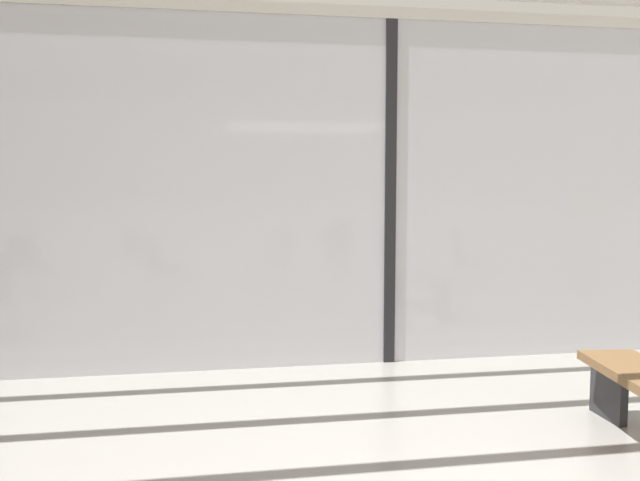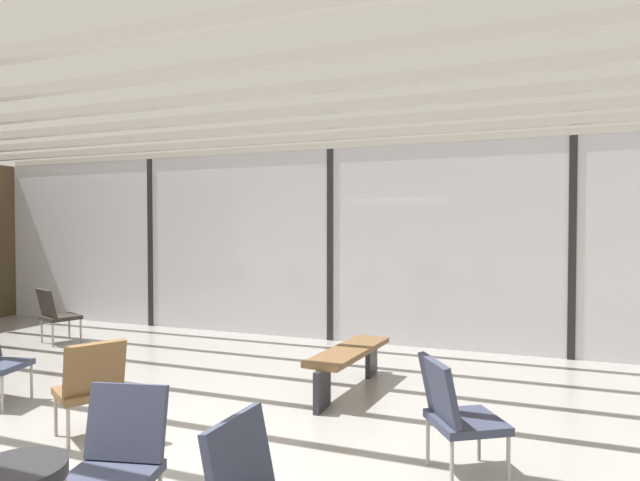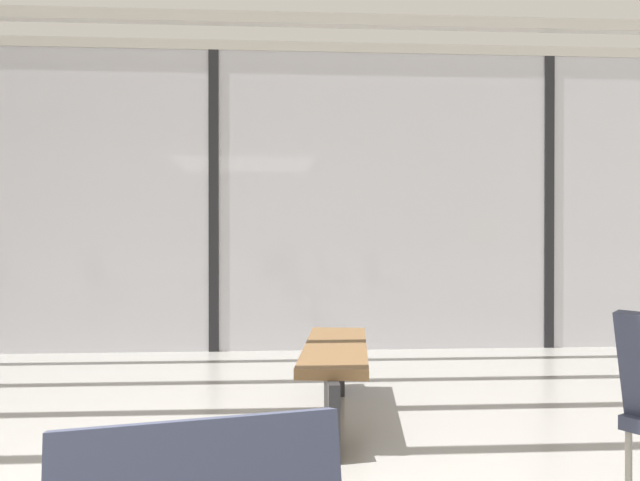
{
  "view_description": "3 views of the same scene",
  "coord_description": "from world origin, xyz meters",
  "px_view_note": "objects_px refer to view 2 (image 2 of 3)",
  "views": [
    {
      "loc": [
        -1.65,
        -0.65,
        1.67
      ],
      "look_at": [
        -0.72,
        4.69,
        1.17
      ],
      "focal_mm": 37.62,
      "sensor_mm": 36.0,
      "label": 1
    },
    {
      "loc": [
        2.7,
        -2.6,
        1.81
      ],
      "look_at": [
        -0.7,
        6.57,
        1.56
      ],
      "focal_mm": 28.84,
      "sensor_mm": 36.0,
      "label": 2
    },
    {
      "loc": [
        0.68,
        -1.15,
        1.18
      ],
      "look_at": [
        1.06,
        4.74,
        1.13
      ],
      "focal_mm": 34.58,
      "sensor_mm": 36.0,
      "label": 3
    }
  ],
  "objects_px": {
    "lounge_chair_4": "(455,410)",
    "lounge_chair_1": "(55,312)",
    "lounge_chair_3": "(91,383)",
    "parked_airplane": "(421,228)",
    "waiting_bench": "(349,358)",
    "lounge_chair_2": "(116,457)"
  },
  "relations": [
    {
      "from": "lounge_chair_1",
      "to": "lounge_chair_3",
      "type": "relative_size",
      "value": 1.0
    },
    {
      "from": "parked_airplane",
      "to": "lounge_chair_2",
      "type": "relative_size",
      "value": 15.24
    },
    {
      "from": "parked_airplane",
      "to": "lounge_chair_4",
      "type": "distance_m",
      "value": 8.79
    },
    {
      "from": "lounge_chair_1",
      "to": "lounge_chair_3",
      "type": "height_order",
      "value": "same"
    },
    {
      "from": "lounge_chair_1",
      "to": "lounge_chair_4",
      "type": "height_order",
      "value": "same"
    },
    {
      "from": "waiting_bench",
      "to": "lounge_chair_1",
      "type": "bearing_deg",
      "value": 89.91
    },
    {
      "from": "lounge_chair_1",
      "to": "lounge_chair_3",
      "type": "distance_m",
      "value": 4.25
    },
    {
      "from": "lounge_chair_4",
      "to": "lounge_chair_1",
      "type": "bearing_deg",
      "value": 39.61
    },
    {
      "from": "parked_airplane",
      "to": "waiting_bench",
      "type": "height_order",
      "value": "parked_airplane"
    },
    {
      "from": "parked_airplane",
      "to": "lounge_chair_1",
      "type": "xyz_separation_m",
      "value": [
        -4.65,
        -6.31,
        -1.31
      ]
    },
    {
      "from": "lounge_chair_2",
      "to": "parked_airplane",
      "type": "bearing_deg",
      "value": 76.53
    },
    {
      "from": "lounge_chair_1",
      "to": "parked_airplane",
      "type": "bearing_deg",
      "value": -105.48
    },
    {
      "from": "parked_airplane",
      "to": "waiting_bench",
      "type": "xyz_separation_m",
      "value": [
        0.32,
        -6.91,
        -1.44
      ]
    },
    {
      "from": "lounge_chair_1",
      "to": "waiting_bench",
      "type": "height_order",
      "value": "lounge_chair_1"
    },
    {
      "from": "parked_airplane",
      "to": "lounge_chair_4",
      "type": "bearing_deg",
      "value": -79.24
    },
    {
      "from": "lounge_chair_3",
      "to": "waiting_bench",
      "type": "bearing_deg",
      "value": 171.27
    },
    {
      "from": "parked_airplane",
      "to": "lounge_chair_4",
      "type": "relative_size",
      "value": 15.24
    },
    {
      "from": "lounge_chair_1",
      "to": "lounge_chair_4",
      "type": "bearing_deg",
      "value": -178.72
    },
    {
      "from": "lounge_chair_4",
      "to": "parked_airplane",
      "type": "bearing_deg",
      "value": -19.99
    },
    {
      "from": "lounge_chair_1",
      "to": "waiting_bench",
      "type": "bearing_deg",
      "value": -166.01
    },
    {
      "from": "lounge_chair_2",
      "to": "lounge_chair_4",
      "type": "xyz_separation_m",
      "value": [
        1.76,
        1.46,
        0.0
      ]
    },
    {
      "from": "lounge_chair_2",
      "to": "lounge_chair_1",
      "type": "bearing_deg",
      "value": 127.97
    }
  ]
}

